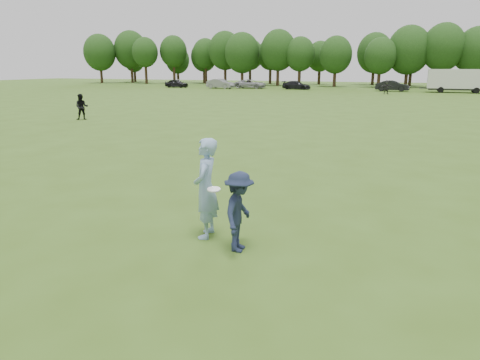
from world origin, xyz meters
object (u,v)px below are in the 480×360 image
at_px(player_far_a, 82,107).
at_px(player_far_d, 386,87).
at_px(cargo_trailer, 459,80).
at_px(car_b, 220,84).
at_px(car_d, 296,85).
at_px(car_c, 251,84).
at_px(car_a, 177,83).
at_px(car_f, 392,86).
at_px(defender, 239,212).
at_px(thrower, 206,188).

distance_m(player_far_a, player_far_d, 41.48).
xyz_separation_m(player_far_a, cargo_trailer, (26.82, 44.44, 0.90)).
bearing_deg(car_b, player_far_a, -160.60).
distance_m(player_far_a, car_d, 45.17).
bearing_deg(player_far_d, car_c, 140.29).
height_order(car_a, car_d, car_a).
bearing_deg(cargo_trailer, car_d, 178.57).
distance_m(player_far_d, car_b, 27.08).
relative_size(car_b, car_f, 1.00).
bearing_deg(player_far_d, player_far_a, -135.18).
xyz_separation_m(defender, car_b, (-26.74, 59.08, -0.02)).
bearing_deg(car_c, car_d, -92.11).
distance_m(car_c, car_d, 7.98).
bearing_deg(car_d, car_a, 98.98).
height_order(thrower, car_a, thrower).
distance_m(player_far_d, car_d, 15.99).
bearing_deg(car_a, car_f, -82.82).
height_order(defender, car_d, defender).
relative_size(car_d, car_f, 0.96).
distance_m(defender, car_b, 64.85).
xyz_separation_m(player_far_d, cargo_trailer, (9.11, 6.94, 0.87)).
relative_size(car_c, car_d, 1.16).
relative_size(thrower, cargo_trailer, 0.24).
relative_size(defender, car_c, 0.30).
xyz_separation_m(defender, car_d, (-14.33, 61.13, -0.14)).
relative_size(car_c, car_f, 1.11).
bearing_deg(car_c, defender, -159.02).
xyz_separation_m(car_b, car_f, (26.97, 1.74, -0.00)).
relative_size(car_b, car_c, 0.90).
xyz_separation_m(car_a, cargo_trailer, (44.21, 0.99, 1.07)).
bearing_deg(car_b, cargo_trailer, -79.81).
xyz_separation_m(defender, player_far_d, (-0.22, 53.61, 0.10)).
distance_m(thrower, defender, 1.04).
bearing_deg(car_d, thrower, -162.84).
distance_m(defender, car_c, 65.48).
distance_m(defender, player_far_a, 24.11).
xyz_separation_m(thrower, player_far_d, (0.70, 53.19, -0.16)).
distance_m(car_a, car_d, 21.06).
bearing_deg(car_b, car_c, -52.88).
height_order(thrower, defender, thrower).
relative_size(defender, cargo_trailer, 0.18).
bearing_deg(car_f, thrower, -175.94).
distance_m(car_a, cargo_trailer, 44.24).
bearing_deg(cargo_trailer, thrower, -99.26).
relative_size(player_far_a, cargo_trailer, 0.19).
height_order(car_b, car_c, car_b).
bearing_deg(player_far_d, car_a, 150.50).
bearing_deg(car_b, car_d, -72.79).
bearing_deg(car_f, player_far_a, 163.03).
bearing_deg(thrower, car_f, 166.87).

